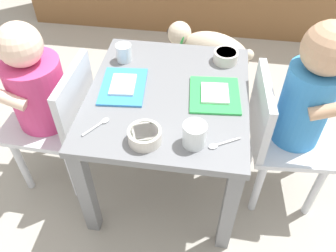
{
  "coord_description": "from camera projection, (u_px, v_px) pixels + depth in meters",
  "views": [
    {
      "loc": [
        0.13,
        -0.87,
        1.17
      ],
      "look_at": [
        0.0,
        0.0,
        0.28
      ],
      "focal_mm": 37.57,
      "sensor_mm": 36.0,
      "label": 1
    }
  ],
  "objects": [
    {
      "name": "ground_plane",
      "position": [
        168.0,
        174.0,
        1.45
      ],
      "size": [
        7.0,
        7.0,
        0.0
      ],
      "primitive_type": "plane",
      "color": "#9E998E"
    },
    {
      "name": "dining_table",
      "position": [
        168.0,
        110.0,
        1.2
      ],
      "size": [
        0.52,
        0.59,
        0.44
      ],
      "color": "slate",
      "rests_on": "ground"
    },
    {
      "name": "seated_child_left",
      "position": [
        41.0,
        92.0,
        1.17
      ],
      "size": [
        0.29,
        0.29,
        0.67
      ],
      "color": "silver",
      "rests_on": "ground"
    },
    {
      "name": "seated_child_right",
      "position": [
        303.0,
        101.0,
        1.08
      ],
      "size": [
        0.3,
        0.3,
        0.72
      ],
      "color": "silver",
      "rests_on": "ground"
    },
    {
      "name": "dog",
      "position": [
        210.0,
        51.0,
        1.69
      ],
      "size": [
        0.43,
        0.26,
        0.33
      ],
      "color": "beige",
      "rests_on": "ground"
    },
    {
      "name": "food_tray_left",
      "position": [
        123.0,
        86.0,
        1.16
      ],
      "size": [
        0.16,
        0.21,
        0.02
      ],
      "color": "#388CD8",
      "rests_on": "dining_table"
    },
    {
      "name": "food_tray_right",
      "position": [
        215.0,
        95.0,
        1.13
      ],
      "size": [
        0.17,
        0.19,
        0.02
      ],
      "color": "green",
      "rests_on": "dining_table"
    },
    {
      "name": "water_cup_left",
      "position": [
        124.0,
        54.0,
        1.25
      ],
      "size": [
        0.06,
        0.06,
        0.06
      ],
      "color": "white",
      "rests_on": "dining_table"
    },
    {
      "name": "water_cup_right",
      "position": [
        194.0,
        136.0,
        0.97
      ],
      "size": [
        0.07,
        0.07,
        0.07
      ],
      "color": "white",
      "rests_on": "dining_table"
    },
    {
      "name": "veggie_bowl_near",
      "position": [
        145.0,
        135.0,
        0.98
      ],
      "size": [
        0.1,
        0.1,
        0.04
      ],
      "color": "silver",
      "rests_on": "dining_table"
    },
    {
      "name": "veggie_bowl_far",
      "position": [
        226.0,
        56.0,
        1.25
      ],
      "size": [
        0.09,
        0.09,
        0.04
      ],
      "color": "silver",
      "rests_on": "dining_table"
    },
    {
      "name": "spoon_by_left_tray",
      "position": [
        221.0,
        144.0,
        0.98
      ],
      "size": [
        0.09,
        0.06,
        0.01
      ],
      "color": "silver",
      "rests_on": "dining_table"
    },
    {
      "name": "spoon_by_right_tray",
      "position": [
        98.0,
        125.0,
        1.03
      ],
      "size": [
        0.07,
        0.09,
        0.01
      ],
      "color": "silver",
      "rests_on": "dining_table"
    }
  ]
}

